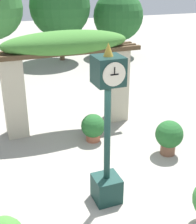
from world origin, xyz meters
name	(u,v)px	position (x,y,z in m)	size (l,w,h in m)	color
ground_plane	(116,192)	(0.00, 0.00, 0.00)	(60.00, 60.00, 0.00)	gray
pedestal_clock	(107,136)	(-0.29, -0.15, 1.55)	(0.54, 0.57, 3.37)	#14332D
pergola	(67,60)	(0.00, 3.62, 2.15)	(4.48, 1.21, 3.01)	#BCB299
potted_plant_far_left	(93,127)	(0.36, 2.43, 0.43)	(0.69, 0.69, 0.82)	#9E563D
potted_plant_far_right	(169,136)	(1.98, 0.99, 0.55)	(0.74, 0.74, 0.96)	brown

